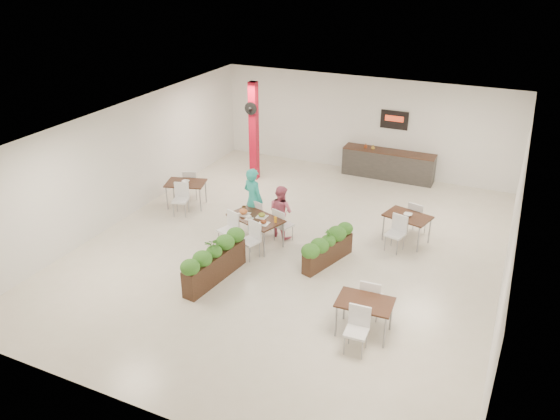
# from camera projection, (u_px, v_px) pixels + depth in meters

# --- Properties ---
(ground) EXTENTS (12.00, 12.00, 0.00)m
(ground) POSITION_uv_depth(u_px,v_px,m) (292.00, 248.00, 13.92)
(ground) COLOR beige
(ground) RESTS_ON ground
(room_shell) EXTENTS (10.10, 12.10, 3.22)m
(room_shell) POSITION_uv_depth(u_px,v_px,m) (293.00, 175.00, 13.05)
(room_shell) COLOR white
(room_shell) RESTS_ON ground
(red_column) EXTENTS (0.40, 0.41, 3.20)m
(red_column) POSITION_uv_depth(u_px,v_px,m) (254.00, 130.00, 17.44)
(red_column) COLOR #AB0B21
(red_column) RESTS_ON ground
(service_counter) EXTENTS (3.00, 0.64, 2.20)m
(service_counter) POSITION_uv_depth(u_px,v_px,m) (388.00, 164.00, 17.97)
(service_counter) COLOR #2B2926
(service_counter) RESTS_ON ground
(main_table) EXTENTS (1.69, 1.93, 0.92)m
(main_table) POSITION_uv_depth(u_px,v_px,m) (255.00, 221.00, 13.86)
(main_table) COLOR #311B10
(main_table) RESTS_ON ground
(diner_man) EXTENTS (0.75, 0.62, 1.78)m
(diner_man) POSITION_uv_depth(u_px,v_px,m) (253.00, 200.00, 14.43)
(diner_man) COLOR #28AEA2
(diner_man) RESTS_ON ground
(diner_woman) EXTENTS (0.83, 0.74, 1.43)m
(diner_woman) POSITION_uv_depth(u_px,v_px,m) (281.00, 211.00, 14.20)
(diner_woman) COLOR #DC617F
(diner_woman) RESTS_ON ground
(planter_left) EXTENTS (0.60, 2.04, 1.08)m
(planter_left) POSITION_uv_depth(u_px,v_px,m) (215.00, 260.00, 12.35)
(planter_left) COLOR black
(planter_left) RESTS_ON ground
(planter_right) EXTENTS (0.81, 1.67, 0.90)m
(planter_right) POSITION_uv_depth(u_px,v_px,m) (328.00, 246.00, 13.04)
(planter_right) COLOR black
(planter_right) RESTS_ON ground
(side_table_a) EXTENTS (1.29, 1.67, 0.92)m
(side_table_a) POSITION_uv_depth(u_px,v_px,m) (186.00, 186.00, 15.92)
(side_table_a) COLOR #311B10
(side_table_a) RESTS_ON ground
(side_table_b) EXTENTS (1.27, 1.67, 0.92)m
(side_table_b) POSITION_uv_depth(u_px,v_px,m) (407.00, 220.00, 13.95)
(side_table_b) COLOR #311B10
(side_table_b) RESTS_ON ground
(side_table_c) EXTENTS (1.11, 1.64, 0.92)m
(side_table_c) POSITION_uv_depth(u_px,v_px,m) (365.00, 307.00, 10.57)
(side_table_c) COLOR #311B10
(side_table_c) RESTS_ON ground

